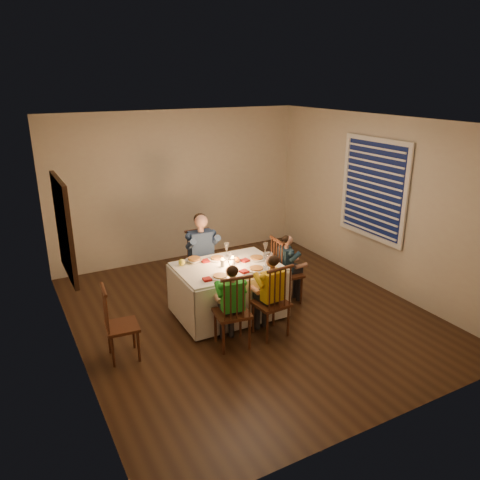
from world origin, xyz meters
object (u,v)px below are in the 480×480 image
chair_extra (125,357)px  adult (203,294)px  chair_near_right (270,334)px  chair_end (286,301)px  child_green (232,345)px  dining_table (228,280)px  chair_near_left (232,345)px  chair_adult (203,294)px  child_yellow (270,334)px  child_teal (286,301)px  serving_bowl (194,261)px

chair_extra → adult: (1.50, 1.11, 0.00)m
chair_near_right → chair_end: 0.98m
chair_near_right → child_green: (-0.55, 0.00, 0.00)m
dining_table → chair_near_left: bearing=-112.4°
chair_adult → chair_extra: chair_adult is taller
chair_extra → adult: adult is taller
dining_table → chair_near_left: 0.95m
dining_table → child_yellow: bearing=-71.7°
chair_extra → child_yellow: bearing=-96.3°
chair_near_left → child_yellow: child_yellow is taller
child_green → child_teal: child_green is taller
adult → serving_bowl: bearing=-122.5°
chair_extra → chair_end: bearing=-77.3°
chair_adult → chair_end: 1.26m
chair_near_left → child_yellow: bearing=-172.3°
dining_table → chair_adult: bearing=94.2°
chair_near_left → child_teal: size_ratio=0.97×
chair_near_left → child_green: size_ratio=0.93×
chair_near_left → serving_bowl: serving_bowl is taller
child_green → dining_table: bearing=-105.4°
child_yellow → serving_bowl: 1.41m
child_yellow → child_green: bearing=-4.6°
serving_bowl → chair_near_left: bearing=-88.3°
chair_near_right → child_teal: (0.70, 0.68, 0.00)m
child_teal → serving_bowl: serving_bowl is taller
child_yellow → chair_adult: bearing=-84.0°
serving_bowl → chair_near_right: bearing=-61.2°
dining_table → chair_adult: (-0.04, 0.75, -0.51)m
adult → child_yellow: 1.51m
chair_near_left → child_teal: child_teal is taller
chair_extra → serving_bowl: (1.20, 0.68, 0.75)m
chair_adult → child_teal: size_ratio=0.97×
child_green → chair_end: bearing=-143.4°
chair_near_left → child_green: (0.00, 0.00, 0.00)m
dining_table → chair_end: (0.93, -0.05, -0.51)m
chair_extra → serving_bowl: size_ratio=4.39×
dining_table → child_yellow: dining_table is taller
dining_table → chair_near_right: dining_table is taller
chair_near_left → child_green: bearing=-0.0°
child_yellow → serving_bowl: (-0.58, 1.05, 0.75)m
chair_near_left → chair_end: size_ratio=1.00×
child_teal → serving_bowl: (-1.27, 0.37, 0.75)m
chair_adult → chair_end: same height
dining_table → chair_end: 1.06m
child_yellow → chair_near_left: bearing=-4.6°
chair_extra → adult: size_ratio=0.73×
chair_near_right → child_teal: size_ratio=0.97×
chair_near_right → chair_extra: bearing=-16.4°
child_teal → chair_near_left: bearing=123.7°
chair_adult → chair_end: bearing=-36.7°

